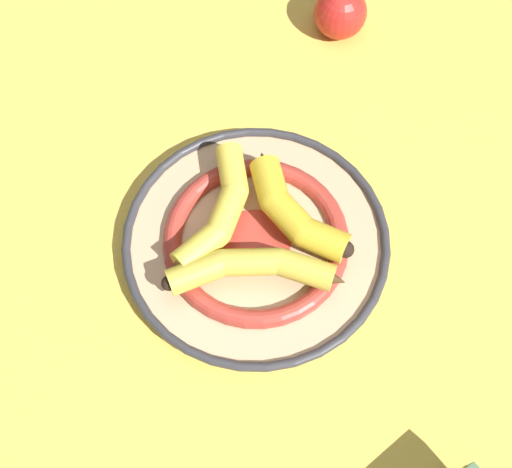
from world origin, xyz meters
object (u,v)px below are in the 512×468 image
at_px(banana_a, 291,211).
at_px(banana_c, 219,212).
at_px(decorative_bowl, 256,242).
at_px(apple, 340,12).
at_px(banana_b, 254,268).

bearing_deg(banana_a, banana_c, -128.36).
height_order(decorative_bowl, apple, apple).
distance_m(banana_c, apple, 0.36).
relative_size(decorative_bowl, banana_a, 1.83).
relative_size(banana_a, apple, 2.04).
bearing_deg(banana_c, banana_a, -70.53).
bearing_deg(banana_b, banana_a, -122.93).
bearing_deg(banana_b, banana_c, -61.65).
height_order(decorative_bowl, banana_a, banana_a).
bearing_deg(decorative_bowl, banana_a, 70.30).
relative_size(decorative_bowl, banana_c, 1.78).
bearing_deg(banana_b, apple, -108.65).
xyz_separation_m(decorative_bowl, banana_b, (0.03, -0.04, 0.03)).
bearing_deg(banana_a, decorative_bowl, -99.00).
distance_m(decorative_bowl, banana_a, 0.06).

